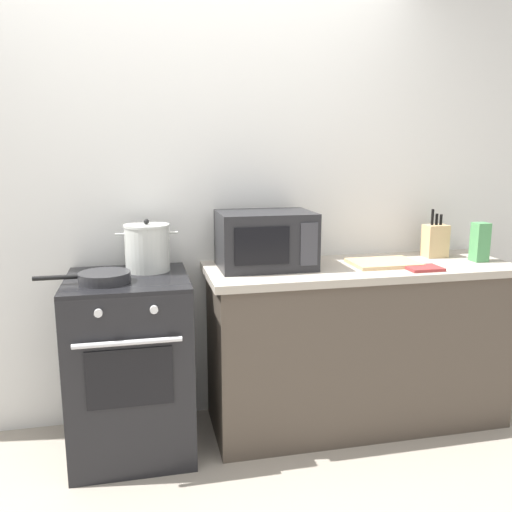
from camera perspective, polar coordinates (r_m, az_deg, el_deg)
name	(u,v)px	position (r m, az deg, el deg)	size (l,w,h in m)	color
ground_plane	(217,510)	(2.56, -4.20, -25.61)	(10.00, 10.00, 0.00)	#9E9384
back_wall	(241,201)	(3.07, -1.63, 5.90)	(4.40, 0.10, 2.50)	silver
lower_cabinet_right	(357,348)	(3.10, 10.83, -9.65)	(1.64, 0.56, 0.88)	#4C4238
countertop_right	(360,269)	(2.97, 11.16, -1.33)	(1.70, 0.60, 0.04)	#ADA393
stove	(131,365)	(2.84, -13.28, -11.30)	(0.60, 0.64, 0.92)	black
stock_pot	(147,248)	(2.81, -11.60, 0.89)	(0.32, 0.24, 0.27)	silver
frying_pan	(103,277)	(2.63, -16.11, -2.21)	(0.44, 0.24, 0.05)	#28282B
microwave	(265,240)	(2.83, 1.01, 1.75)	(0.50, 0.37, 0.30)	#232326
cutting_board	(383,263)	(3.00, 13.53, -0.73)	(0.36, 0.26, 0.02)	tan
knife_block	(435,240)	(3.29, 18.70, 1.60)	(0.13, 0.10, 0.28)	tan
pasta_box	(480,242)	(3.25, 22.93, 1.39)	(0.08, 0.08, 0.22)	#4C9356
oven_mitt	(423,268)	(2.93, 17.55, -1.25)	(0.18, 0.14, 0.02)	#993333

